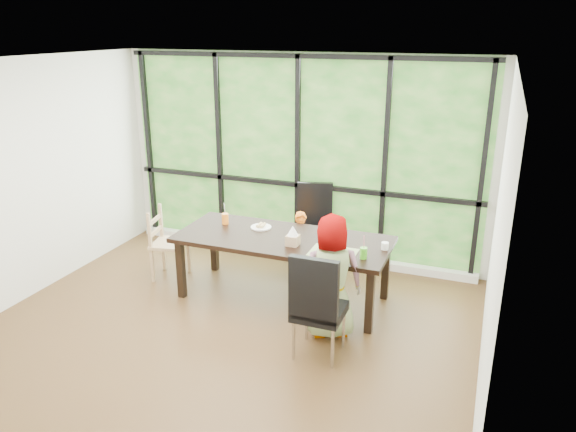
# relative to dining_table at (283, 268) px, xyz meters

# --- Properties ---
(ground) EXTENTS (5.00, 5.00, 0.00)m
(ground) POSITION_rel_dining_table_xyz_m (-0.29, -0.93, -0.38)
(ground) COLOR black
(ground) RESTS_ON ground
(back_wall) EXTENTS (5.00, 0.00, 5.00)m
(back_wall) POSITION_rel_dining_table_xyz_m (-0.29, 1.32, 0.98)
(back_wall) COLOR silver
(back_wall) RESTS_ON ground
(foliage_backdrop) EXTENTS (4.80, 0.02, 2.65)m
(foliage_backdrop) POSITION_rel_dining_table_xyz_m (-0.29, 1.30, 0.98)
(foliage_backdrop) COLOR #184A15
(foliage_backdrop) RESTS_ON back_wall
(window_mullions) EXTENTS (4.80, 0.06, 2.65)m
(window_mullions) POSITION_rel_dining_table_xyz_m (-0.29, 1.26, 0.98)
(window_mullions) COLOR black
(window_mullions) RESTS_ON back_wall
(window_sill) EXTENTS (4.80, 0.12, 0.10)m
(window_sill) POSITION_rel_dining_table_xyz_m (-0.29, 1.22, -0.33)
(window_sill) COLOR silver
(window_sill) RESTS_ON ground
(dining_table) EXTENTS (2.47, 1.16, 0.75)m
(dining_table) POSITION_rel_dining_table_xyz_m (0.00, 0.00, 0.00)
(dining_table) COLOR black
(dining_table) RESTS_ON ground
(chair_window_leather) EXTENTS (0.57, 0.57, 1.08)m
(chair_window_leather) POSITION_rel_dining_table_xyz_m (0.04, 0.99, 0.17)
(chair_window_leather) COLOR black
(chair_window_leather) RESTS_ON ground
(chair_interior_leather) EXTENTS (0.46, 0.46, 1.08)m
(chair_interior_leather) POSITION_rel_dining_table_xyz_m (0.75, -0.96, 0.17)
(chair_interior_leather) COLOR black
(chair_interior_leather) RESTS_ON ground
(chair_end_beech) EXTENTS (0.47, 0.49, 0.90)m
(chair_end_beech) POSITION_rel_dining_table_xyz_m (-1.52, 0.01, 0.08)
(chair_end_beech) COLOR #A3835F
(chair_end_beech) RESTS_ON ground
(child_toddler) EXTENTS (0.34, 0.25, 0.86)m
(child_toddler) POSITION_rel_dining_table_xyz_m (0.00, 0.60, 0.05)
(child_toddler) COLOR orange
(child_toddler) RESTS_ON ground
(child_older) EXTENTS (0.74, 0.64, 1.29)m
(child_older) POSITION_rel_dining_table_xyz_m (0.71, -0.56, 0.27)
(child_older) COLOR slate
(child_older) RESTS_ON ground
(placemat) EXTENTS (0.49, 0.36, 0.01)m
(placemat) POSITION_rel_dining_table_xyz_m (0.65, -0.22, 0.38)
(placemat) COLOR tan
(placemat) RESTS_ON dining_table
(plate_far) EXTENTS (0.24, 0.24, 0.02)m
(plate_far) POSITION_rel_dining_table_xyz_m (-0.35, 0.20, 0.38)
(plate_far) COLOR white
(plate_far) RESTS_ON dining_table
(plate_near) EXTENTS (0.21, 0.21, 0.01)m
(plate_near) POSITION_rel_dining_table_xyz_m (0.62, -0.23, 0.38)
(plate_near) COLOR white
(plate_near) RESTS_ON dining_table
(orange_cup) EXTENTS (0.08, 0.08, 0.13)m
(orange_cup) POSITION_rel_dining_table_xyz_m (-0.81, 0.17, 0.44)
(orange_cup) COLOR orange
(orange_cup) RESTS_ON dining_table
(green_cup) EXTENTS (0.07, 0.07, 0.12)m
(green_cup) POSITION_rel_dining_table_xyz_m (0.99, -0.25, 0.43)
(green_cup) COLOR #51CC25
(green_cup) RESTS_ON dining_table
(white_mug) EXTENTS (0.08, 0.08, 0.08)m
(white_mug) POSITION_rel_dining_table_xyz_m (1.14, 0.06, 0.41)
(white_mug) COLOR white
(white_mug) RESTS_ON dining_table
(tissue_box) EXTENTS (0.13, 0.13, 0.11)m
(tissue_box) POSITION_rel_dining_table_xyz_m (0.18, -0.17, 0.43)
(tissue_box) COLOR tan
(tissue_box) RESTS_ON dining_table
(crepe_rolls_far) EXTENTS (0.10, 0.12, 0.04)m
(crepe_rolls_far) POSITION_rel_dining_table_xyz_m (-0.35, 0.20, 0.41)
(crepe_rolls_far) COLOR tan
(crepe_rolls_far) RESTS_ON plate_far
(crepe_rolls_near) EXTENTS (0.05, 0.12, 0.04)m
(crepe_rolls_near) POSITION_rel_dining_table_xyz_m (0.62, -0.23, 0.41)
(crepe_rolls_near) COLOR tan
(crepe_rolls_near) RESTS_ON plate_near
(straw_white) EXTENTS (0.01, 0.04, 0.20)m
(straw_white) POSITION_rel_dining_table_xyz_m (-0.81, 0.17, 0.54)
(straw_white) COLOR white
(straw_white) RESTS_ON orange_cup
(straw_pink) EXTENTS (0.01, 0.04, 0.20)m
(straw_pink) POSITION_rel_dining_table_xyz_m (0.99, -0.25, 0.53)
(straw_pink) COLOR pink
(straw_pink) RESTS_ON green_cup
(tissue) EXTENTS (0.12, 0.12, 0.11)m
(tissue) POSITION_rel_dining_table_xyz_m (0.18, -0.17, 0.54)
(tissue) COLOR white
(tissue) RESTS_ON tissue_box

